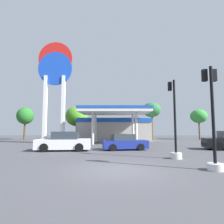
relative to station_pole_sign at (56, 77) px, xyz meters
name	(u,v)px	position (x,y,z in m)	size (l,w,h in m)	color
ground_plane	(118,169)	(7.87, -15.69, -8.75)	(90.00, 90.00, 0.00)	#47474C
gas_station	(115,127)	(7.92, 5.05, -6.63)	(11.25, 12.16, 4.51)	#ADA89E
station_pole_sign	(56,77)	(0.00, 0.00, 0.00)	(4.53, 0.56, 13.54)	white
car_0	(65,142)	(3.53, -8.28, -8.02)	(4.64, 2.34, 1.61)	black
car_1	(126,143)	(8.75, -7.69, -8.12)	(4.09, 2.24, 1.39)	black
traffic_signal_0	(176,135)	(11.56, -12.61, -7.31)	(0.68, 0.70, 4.97)	silver
traffic_signal_1	(214,131)	(12.22, -15.85, -7.01)	(0.71, 0.71, 4.74)	silver
tree_0	(26,116)	(-7.52, 8.05, -4.66)	(2.85, 2.85, 5.59)	brown
tree_1	(78,116)	(1.18, 9.60, -4.61)	(4.05, 4.05, 5.97)	brown
tree_2	(153,110)	(14.43, 7.46, -3.71)	(3.11, 3.11, 6.37)	brown
tree_3	(200,116)	(22.86, 8.30, -4.71)	(2.84, 2.84, 5.25)	brown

